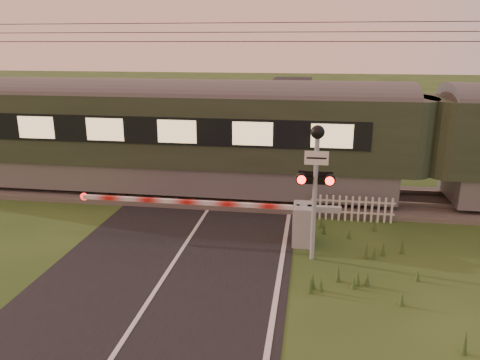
% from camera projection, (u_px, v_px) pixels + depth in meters
% --- Properties ---
extents(ground, '(160.00, 160.00, 0.00)m').
position_uv_depth(ground, '(164.00, 279.00, 11.25)').
color(ground, '#274119').
rests_on(ground, ground).
extents(road, '(6.00, 140.00, 0.03)m').
position_uv_depth(road, '(161.00, 283.00, 11.03)').
color(road, black).
rests_on(road, ground).
extents(track_bed, '(140.00, 3.40, 0.39)m').
position_uv_depth(track_bed, '(217.00, 194.00, 17.39)').
color(track_bed, '#47423D').
rests_on(track_bed, ground).
extents(overhead_wires, '(120.00, 0.62, 0.62)m').
position_uv_depth(overhead_wires, '(215.00, 35.00, 15.80)').
color(overhead_wires, black).
rests_on(overhead_wires, ground).
extents(train, '(41.89, 2.89, 3.90)m').
position_uv_depth(train, '(425.00, 143.00, 15.72)').
color(train, slate).
rests_on(train, ground).
extents(boom_gate, '(7.66, 0.87, 1.16)m').
position_uv_depth(boom_gate, '(289.00, 221.00, 13.16)').
color(boom_gate, gray).
rests_on(boom_gate, ground).
extents(crossing_signal, '(0.90, 0.36, 3.55)m').
position_uv_depth(crossing_signal, '(316.00, 169.00, 11.61)').
color(crossing_signal, gray).
rests_on(crossing_signal, ground).
extents(picket_fence, '(2.62, 0.07, 0.83)m').
position_uv_depth(picket_fence, '(352.00, 209.00, 14.79)').
color(picket_fence, silver).
rests_on(picket_fence, ground).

